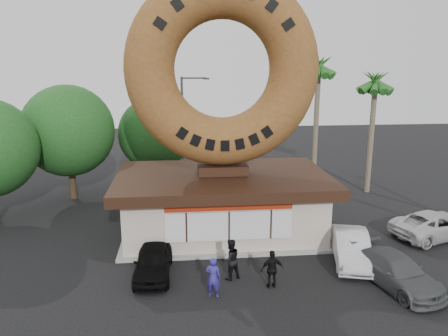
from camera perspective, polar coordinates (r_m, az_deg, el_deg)
ground at (r=18.73m, az=1.68°, el=-15.27°), size 90.00×90.00×0.00m
donut_shop at (r=23.49m, az=-0.17°, el=-4.38°), size 11.20×7.20×3.80m
giant_donut at (r=22.33m, az=-0.19°, el=12.73°), size 9.76×2.49×9.76m
tree_west at (r=30.46m, az=-19.68°, el=4.59°), size 6.00×6.00×7.65m
tree_mid at (r=31.69m, az=-9.02°, el=4.42°), size 5.20×5.20×6.63m
palm_near at (r=31.74m, az=12.26°, el=12.27°), size 2.60×2.60×9.75m
palm_far at (r=31.64m, az=19.16°, el=10.14°), size 2.60×2.60×8.75m
street_lamp at (r=32.56m, az=-5.17°, el=5.60°), size 2.11×0.20×8.00m
person_left at (r=17.65m, az=-1.42°, el=-14.10°), size 0.70×0.56×1.68m
person_center at (r=18.95m, az=0.84°, el=-11.84°), size 1.07×0.97×1.79m
person_right at (r=18.43m, az=6.32°, el=-13.00°), size 0.98×0.49×1.62m
car_black at (r=19.60m, az=-9.23°, el=-11.92°), size 1.67×3.86×1.30m
car_silver at (r=21.36m, az=16.29°, el=-9.91°), size 2.52×4.54×1.42m
car_grey at (r=19.86m, az=21.55°, el=-12.40°), size 2.91×4.81×1.30m
car_white at (r=25.81m, az=25.94°, el=-6.66°), size 5.44×3.68×1.38m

